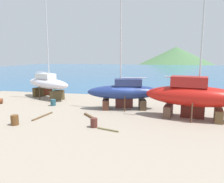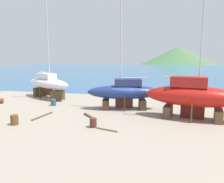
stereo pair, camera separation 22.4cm
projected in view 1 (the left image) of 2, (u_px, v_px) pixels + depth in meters
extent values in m
plane|color=gray|center=(120.00, 115.00, 22.42)|extent=(45.18, 45.18, 0.00)
cube|color=#2C6190|center=(150.00, 70.00, 90.85)|extent=(165.43, 119.33, 0.01)
cone|color=#4B7346|center=(176.00, 63.00, 188.28)|extent=(113.37, 113.37, 27.01)
cube|color=brown|center=(57.00, 95.00, 29.94)|extent=(1.55, 2.04, 1.35)
cube|color=#42331B|center=(40.00, 92.00, 32.83)|extent=(1.55, 2.04, 1.35)
cylinder|color=#50332A|center=(56.00, 91.00, 32.34)|extent=(0.12, 0.12, 1.87)
cylinder|color=#463626|center=(40.00, 93.00, 30.35)|extent=(0.12, 0.12, 1.87)
ellipsoid|color=silver|center=(48.00, 83.00, 31.15)|extent=(8.95, 6.43, 1.46)
cube|color=#512111|center=(48.00, 92.00, 31.35)|extent=(1.91, 1.10, 1.02)
cube|color=silver|center=(45.00, 76.00, 31.27)|extent=(3.51, 2.82, 0.73)
cylinder|color=silver|center=(47.00, 39.00, 29.88)|extent=(0.17, 0.17, 10.82)
cylinder|color=silver|center=(43.00, 72.00, 31.62)|extent=(2.78, 1.61, 0.12)
cube|color=brown|center=(218.00, 115.00, 20.36)|extent=(1.06, 2.25, 1.13)
cube|color=brown|center=(168.00, 111.00, 22.07)|extent=(1.06, 2.25, 1.13)
cylinder|color=brown|center=(193.00, 106.00, 22.52)|extent=(0.12, 0.12, 1.82)
cylinder|color=brown|center=(192.00, 113.00, 19.80)|extent=(0.12, 0.12, 1.82)
ellipsoid|color=red|center=(193.00, 96.00, 20.95)|extent=(9.48, 4.25, 1.97)
cube|color=#4F1912|center=(192.00, 113.00, 21.22)|extent=(2.18, 0.46, 1.38)
cube|color=#AA201C|center=(189.00, 82.00, 20.90)|extent=(3.52, 2.17, 0.98)
cylinder|color=#B5BFC1|center=(203.00, 22.00, 19.69)|extent=(0.17, 0.17, 11.81)
cylinder|color=silver|center=(182.00, 77.00, 21.09)|extent=(3.17, 0.67, 0.12)
cube|color=#542F22|center=(106.00, 104.00, 25.10)|extent=(1.05, 1.90, 1.10)
cube|color=#4C3A28|center=(142.00, 104.00, 25.07)|extent=(1.05, 1.90, 1.10)
cylinder|color=#4E3221|center=(125.00, 104.00, 23.82)|extent=(0.12, 0.12, 1.65)
cylinder|color=#49322A|center=(124.00, 100.00, 26.26)|extent=(0.12, 0.12, 1.65)
ellipsoid|color=navy|center=(124.00, 92.00, 24.86)|extent=(8.62, 3.90, 1.58)
cube|color=#51231C|center=(124.00, 104.00, 25.07)|extent=(1.97, 0.49, 1.11)
cube|color=navy|center=(128.00, 82.00, 24.68)|extent=(3.21, 1.93, 0.79)
cylinder|color=#BCB8BE|center=(121.00, 40.00, 23.93)|extent=(0.17, 0.17, 10.09)
cylinder|color=silver|center=(134.00, 78.00, 24.59)|extent=(2.88, 0.71, 0.12)
cube|color=#2C724C|center=(54.00, 89.00, 37.37)|extent=(0.24, 0.36, 0.85)
cube|color=#3C7046|center=(54.00, 85.00, 37.25)|extent=(0.30, 0.47, 0.63)
sphere|color=tan|center=(54.00, 82.00, 37.18)|extent=(0.22, 0.22, 0.22)
cylinder|color=#295664|center=(53.00, 102.00, 26.82)|extent=(0.90, 0.90, 0.76)
cylinder|color=brown|center=(211.00, 103.00, 26.79)|extent=(0.63, 0.88, 0.54)
cylinder|color=brown|center=(15.00, 120.00, 19.29)|extent=(0.92, 0.92, 0.88)
cylinder|color=#562A22|center=(94.00, 123.00, 18.67)|extent=(0.78, 0.78, 0.78)
cube|color=brown|center=(90.00, 117.00, 21.67)|extent=(1.91, 2.03, 0.19)
cube|color=olive|center=(108.00, 130.00, 17.91)|extent=(1.90, 0.67, 0.13)
cube|color=brown|center=(43.00, 116.00, 21.90)|extent=(0.56, 3.14, 0.12)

